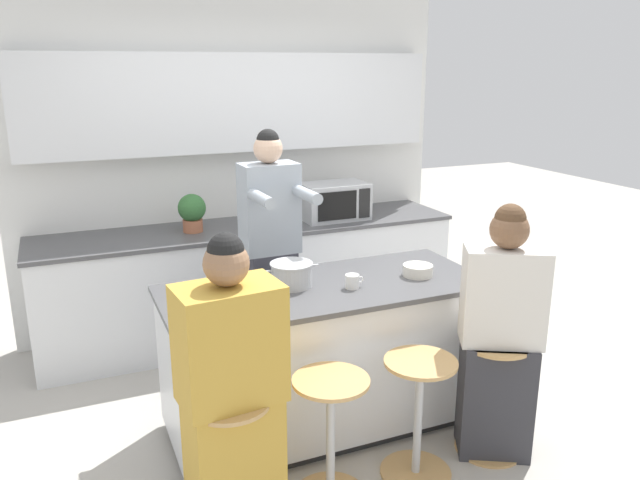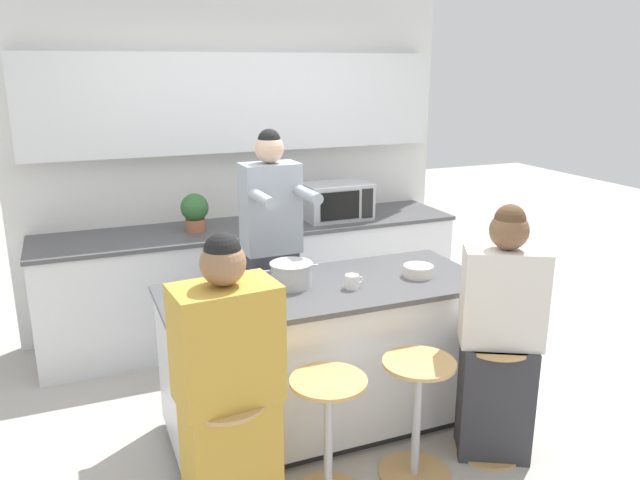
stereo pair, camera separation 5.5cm
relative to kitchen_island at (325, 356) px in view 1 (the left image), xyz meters
The scene contains 18 objects.
ground_plane 0.45m from the kitchen_island, ahead, with size 16.00×16.00×0.00m, color #B2ADA3.
wall_back 2.10m from the kitchen_island, 90.00° to the left, with size 3.53×0.22×2.70m.
back_counter 1.46m from the kitchen_island, 90.00° to the left, with size 3.27×0.69×0.90m.
kitchen_island is the anchor object (origin of this frame).
bar_stool_leftmost 0.98m from the kitchen_island, 139.86° to the right, with size 0.38×0.38×0.66m.
bar_stool_center_left 0.69m from the kitchen_island, 111.50° to the right, with size 0.38×0.38×0.66m.
bar_stool_center_right 0.69m from the kitchen_island, 68.60° to the right, with size 0.38×0.38×0.66m.
bar_stool_rightmost 0.97m from the kitchen_island, 39.22° to the right, with size 0.38×0.38×0.66m.
person_cooking 0.76m from the kitchen_island, 100.39° to the left, with size 0.38×0.55×1.73m.
person_wrapped_blanket 0.99m from the kitchen_island, 139.62° to the right, with size 0.48×0.33×1.44m.
person_seated_near 1.00m from the kitchen_island, 39.49° to the right, with size 0.48×0.42×1.43m.
cooking_pot 0.55m from the kitchen_island, 159.84° to the left, with size 0.33×0.25×0.14m.
fruit_bowl 0.72m from the kitchen_island, 168.77° to the right, with size 0.18×0.18×0.07m.
mixing_bowl_steel 0.75m from the kitchen_island, ahead, with size 0.18×0.18×0.07m.
coffee_cup_near 0.51m from the kitchen_island, 39.07° to the right, with size 0.11×0.08×0.08m.
banana_bunch 0.90m from the kitchen_island, behind, with size 0.18×0.13×0.06m.
microwave 1.68m from the kitchen_island, 63.76° to the left, with size 0.53×0.35×0.29m.
potted_plant 1.64m from the kitchen_island, 107.05° to the left, with size 0.21×0.21×0.29m.
Camera 1 is at (-1.36, -3.08, 2.11)m, focal length 35.00 mm.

